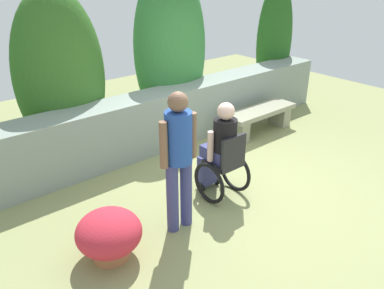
{
  "coord_description": "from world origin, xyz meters",
  "views": [
    {
      "loc": [
        -3.63,
        -3.19,
        2.92
      ],
      "look_at": [
        -0.81,
        0.18,
        0.85
      ],
      "focal_mm": 37.17,
      "sensor_mm": 36.0,
      "label": 1
    }
  ],
  "objects_px": {
    "stone_bench": "(260,117)",
    "person_in_wheelchair": "(221,153)",
    "person_standing_companion": "(179,154)",
    "flower_pot_purple_near": "(109,235)"
  },
  "relations": [
    {
      "from": "person_in_wheelchair",
      "to": "person_standing_companion",
      "type": "xyz_separation_m",
      "value": [
        -0.86,
        -0.2,
        0.35
      ]
    },
    {
      "from": "flower_pot_purple_near",
      "to": "person_standing_companion",
      "type": "bearing_deg",
      "value": -3.19
    },
    {
      "from": "person_in_wheelchair",
      "to": "person_standing_companion",
      "type": "height_order",
      "value": "person_standing_companion"
    },
    {
      "from": "person_in_wheelchair",
      "to": "flower_pot_purple_near",
      "type": "distance_m",
      "value": 1.8
    },
    {
      "from": "stone_bench",
      "to": "person_in_wheelchair",
      "type": "xyz_separation_m",
      "value": [
        -2.03,
        -1.09,
        0.33
      ]
    },
    {
      "from": "stone_bench",
      "to": "person_standing_companion",
      "type": "height_order",
      "value": "person_standing_companion"
    },
    {
      "from": "person_in_wheelchair",
      "to": "flower_pot_purple_near",
      "type": "height_order",
      "value": "person_in_wheelchair"
    },
    {
      "from": "person_standing_companion",
      "to": "flower_pot_purple_near",
      "type": "height_order",
      "value": "person_standing_companion"
    },
    {
      "from": "person_standing_companion",
      "to": "flower_pot_purple_near",
      "type": "xyz_separation_m",
      "value": [
        -0.9,
        0.05,
        -0.68
      ]
    },
    {
      "from": "stone_bench",
      "to": "person_in_wheelchair",
      "type": "distance_m",
      "value": 2.33
    }
  ]
}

